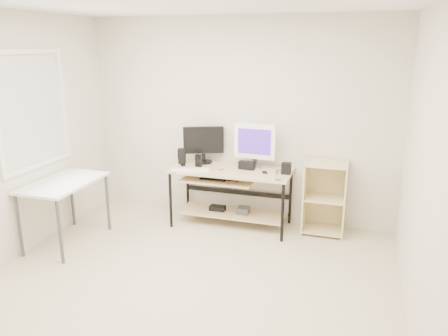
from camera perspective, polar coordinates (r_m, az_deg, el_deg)
room at (r=3.88m, az=-7.78°, el=1.75°), size 4.01×4.01×2.62m
desk at (r=5.51m, az=0.69°, el=-2.23°), size 1.50×0.65×0.75m
side_table at (r=5.30m, az=-20.19°, el=-2.48°), size 0.60×1.00×0.75m
shelf_unit at (r=5.49m, az=13.04°, el=-3.68°), size 0.50×0.40×0.90m
black_monitor at (r=5.67m, az=-2.70°, el=3.37°), size 0.50×0.25×0.48m
white_imac at (r=5.43m, az=4.03°, el=3.33°), size 0.53×0.17×0.56m
keyboard at (r=5.39m, az=-4.40°, el=-0.25°), size 0.47×0.29×0.02m
mouse at (r=5.43m, az=-0.50°, el=0.07°), size 0.11×0.14×0.04m
center_speaker at (r=5.43m, az=3.00°, el=0.35°), size 0.21×0.10×0.10m
speaker_left at (r=5.70m, az=-5.53°, el=1.61°), size 0.12×0.12×0.20m
speaker_right at (r=5.29m, az=8.13°, el=-0.05°), size 0.11×0.11×0.13m
audio_controller at (r=5.53m, az=-3.34°, el=0.96°), size 0.08×0.05×0.16m
volume_puck at (r=5.61m, az=-5.38°, el=0.41°), size 0.08×0.08×0.03m
smartphone at (r=5.31m, az=5.33°, el=-0.57°), size 0.09×0.12×0.01m
coaster at (r=5.04m, az=7.08°, el=-1.57°), size 0.09×0.09×0.01m
drinking_glass at (r=5.02m, az=7.11°, el=-0.89°), size 0.07×0.07×0.12m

